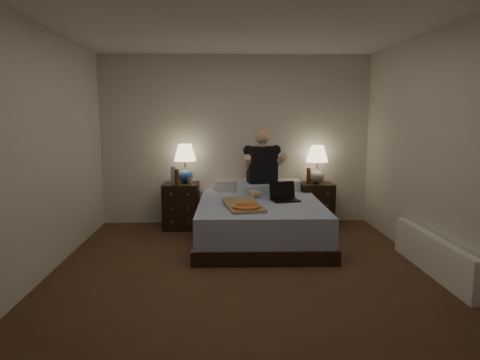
{
  "coord_description": "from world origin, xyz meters",
  "views": [
    {
      "loc": [
        -0.23,
        -4.15,
        1.6
      ],
      "look_at": [
        0.0,
        0.9,
        0.85
      ],
      "focal_mm": 32.0,
      "sensor_mm": 36.0,
      "label": 1
    }
  ],
  "objects_px": {
    "lamp_left": "(185,163)",
    "laptop": "(285,192)",
    "radiator": "(432,255)",
    "beer_bottle_left": "(177,177)",
    "person": "(263,162)",
    "pizza_box": "(246,207)",
    "nightstand_right": "(316,204)",
    "lamp_right": "(317,164)",
    "bed": "(260,220)",
    "nightstand_left": "(181,206)",
    "soda_can": "(190,181)",
    "beer_bottle_right": "(309,176)",
    "water_bottle": "(173,175)"
  },
  "relations": [
    {
      "from": "lamp_left",
      "to": "laptop",
      "type": "relative_size",
      "value": 1.65
    },
    {
      "from": "radiator",
      "to": "beer_bottle_left",
      "type": "bearing_deg",
      "value": 147.29
    },
    {
      "from": "person",
      "to": "pizza_box",
      "type": "bearing_deg",
      "value": -115.99
    },
    {
      "from": "laptop",
      "to": "pizza_box",
      "type": "distance_m",
      "value": 0.76
    },
    {
      "from": "nightstand_right",
      "to": "beer_bottle_left",
      "type": "relative_size",
      "value": 2.71
    },
    {
      "from": "lamp_right",
      "to": "bed",
      "type": "bearing_deg",
      "value": -140.33
    },
    {
      "from": "nightstand_left",
      "to": "beer_bottle_left",
      "type": "distance_m",
      "value": 0.48
    },
    {
      "from": "bed",
      "to": "nightstand_left",
      "type": "height_order",
      "value": "nightstand_left"
    },
    {
      "from": "nightstand_left",
      "to": "soda_can",
      "type": "height_order",
      "value": "soda_can"
    },
    {
      "from": "radiator",
      "to": "pizza_box",
      "type": "bearing_deg",
      "value": 158.36
    },
    {
      "from": "nightstand_left",
      "to": "nightstand_right",
      "type": "relative_size",
      "value": 1.05
    },
    {
      "from": "lamp_right",
      "to": "soda_can",
      "type": "xyz_separation_m",
      "value": [
        -1.86,
        -0.2,
        -0.2
      ]
    },
    {
      "from": "radiator",
      "to": "laptop",
      "type": "bearing_deg",
      "value": 136.37
    },
    {
      "from": "lamp_left",
      "to": "radiator",
      "type": "height_order",
      "value": "lamp_left"
    },
    {
      "from": "lamp_right",
      "to": "soda_can",
      "type": "bearing_deg",
      "value": -173.99
    },
    {
      "from": "nightstand_left",
      "to": "beer_bottle_right",
      "type": "height_order",
      "value": "beer_bottle_right"
    },
    {
      "from": "nightstand_right",
      "to": "person",
      "type": "relative_size",
      "value": 0.67
    },
    {
      "from": "soda_can",
      "to": "pizza_box",
      "type": "relative_size",
      "value": 0.13
    },
    {
      "from": "nightstand_left",
      "to": "laptop",
      "type": "relative_size",
      "value": 1.92
    },
    {
      "from": "bed",
      "to": "person",
      "type": "distance_m",
      "value": 0.84
    },
    {
      "from": "lamp_left",
      "to": "soda_can",
      "type": "height_order",
      "value": "lamp_left"
    },
    {
      "from": "laptop",
      "to": "pizza_box",
      "type": "bearing_deg",
      "value": -148.14
    },
    {
      "from": "soda_can",
      "to": "laptop",
      "type": "bearing_deg",
      "value": -26.03
    },
    {
      "from": "nightstand_left",
      "to": "water_bottle",
      "type": "relative_size",
      "value": 2.61
    },
    {
      "from": "lamp_right",
      "to": "beer_bottle_left",
      "type": "distance_m",
      "value": 2.06
    },
    {
      "from": "lamp_left",
      "to": "beer_bottle_left",
      "type": "xyz_separation_m",
      "value": [
        -0.1,
        -0.25,
        -0.17
      ]
    },
    {
      "from": "water_bottle",
      "to": "pizza_box",
      "type": "relative_size",
      "value": 0.33
    },
    {
      "from": "soda_can",
      "to": "laptop",
      "type": "distance_m",
      "value": 1.41
    },
    {
      "from": "nightstand_left",
      "to": "water_bottle",
      "type": "distance_m",
      "value": 0.47
    },
    {
      "from": "beer_bottle_right",
      "to": "person",
      "type": "bearing_deg",
      "value": -155.96
    },
    {
      "from": "lamp_right",
      "to": "water_bottle",
      "type": "bearing_deg",
      "value": -175.09
    },
    {
      "from": "beer_bottle_right",
      "to": "person",
      "type": "xyz_separation_m",
      "value": [
        -0.71,
        -0.32,
        0.25
      ]
    },
    {
      "from": "radiator",
      "to": "nightstand_left",
      "type": "bearing_deg",
      "value": 144.36
    },
    {
      "from": "soda_can",
      "to": "beer_bottle_left",
      "type": "height_order",
      "value": "beer_bottle_left"
    },
    {
      "from": "lamp_left",
      "to": "beer_bottle_right",
      "type": "bearing_deg",
      "value": 0.97
    },
    {
      "from": "bed",
      "to": "radiator",
      "type": "height_order",
      "value": "bed"
    },
    {
      "from": "beer_bottle_left",
      "to": "person",
      "type": "height_order",
      "value": "person"
    },
    {
      "from": "nightstand_right",
      "to": "soda_can",
      "type": "distance_m",
      "value": 1.91
    },
    {
      "from": "nightstand_left",
      "to": "bed",
      "type": "bearing_deg",
      "value": -29.57
    },
    {
      "from": "laptop",
      "to": "radiator",
      "type": "relative_size",
      "value": 0.21
    },
    {
      "from": "soda_can",
      "to": "pizza_box",
      "type": "bearing_deg",
      "value": -57.39
    },
    {
      "from": "bed",
      "to": "person",
      "type": "relative_size",
      "value": 2.23
    },
    {
      "from": "soda_can",
      "to": "bed",
      "type": "bearing_deg",
      "value": -30.86
    },
    {
      "from": "water_bottle",
      "to": "person",
      "type": "xyz_separation_m",
      "value": [
        1.26,
        -0.15,
        0.21
      ]
    },
    {
      "from": "lamp_right",
      "to": "beer_bottle_right",
      "type": "xyz_separation_m",
      "value": [
        -0.12,
        -0.02,
        -0.17
      ]
    },
    {
      "from": "lamp_left",
      "to": "soda_can",
      "type": "xyz_separation_m",
      "value": [
        0.07,
        -0.15,
        -0.23
      ]
    },
    {
      "from": "beer_bottle_left",
      "to": "pizza_box",
      "type": "distance_m",
      "value": 1.4
    },
    {
      "from": "beer_bottle_left",
      "to": "lamp_right",
      "type": "bearing_deg",
      "value": 8.44
    },
    {
      "from": "nightstand_left",
      "to": "soda_can",
      "type": "bearing_deg",
      "value": -27.55
    },
    {
      "from": "nightstand_right",
      "to": "pizza_box",
      "type": "xyz_separation_m",
      "value": [
        -1.12,
        -1.34,
        0.25
      ]
    }
  ]
}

